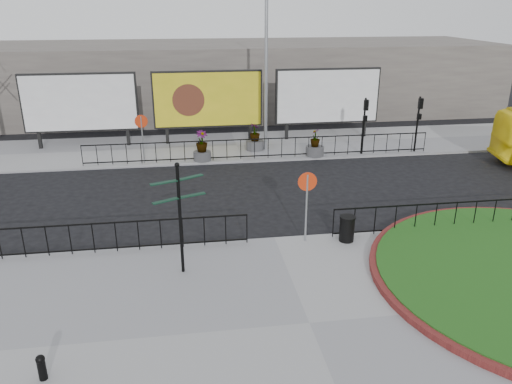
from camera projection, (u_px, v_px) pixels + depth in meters
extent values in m
plane|color=black|center=(274.00, 240.00, 17.39)|extent=(90.00, 90.00, 0.00)
cube|color=gray|center=(309.00, 325.00, 12.75)|extent=(30.00, 10.00, 0.12)
cube|color=gray|center=(237.00, 146.00, 28.46)|extent=(44.00, 6.00, 0.12)
cylinder|color=gray|center=(143.00, 140.00, 24.93)|extent=(0.07, 0.07, 2.40)
cylinder|color=#BB2C0C|center=(141.00, 121.00, 24.59)|extent=(0.64, 0.03, 0.64)
cylinder|color=white|center=(141.00, 121.00, 24.61)|extent=(0.50, 0.03, 0.50)
cylinder|color=gray|center=(306.00, 208.00, 16.69)|extent=(0.07, 0.07, 2.40)
cylinder|color=#BB2C0C|center=(307.00, 182.00, 16.35)|extent=(0.64, 0.03, 0.64)
cylinder|color=white|center=(307.00, 181.00, 16.37)|extent=(0.50, 0.03, 0.50)
cube|color=black|center=(40.00, 140.00, 27.70)|extent=(0.18, 0.18, 1.00)
cube|color=black|center=(128.00, 136.00, 28.36)|extent=(0.18, 0.18, 1.00)
cube|color=black|center=(80.00, 103.00, 27.32)|extent=(6.20, 0.25, 3.20)
cube|color=white|center=(79.00, 103.00, 27.17)|extent=(6.00, 0.06, 3.00)
cube|color=black|center=(167.00, 135.00, 28.65)|extent=(0.18, 0.18, 1.00)
cube|color=black|center=(250.00, 132.00, 29.31)|extent=(0.18, 0.18, 1.00)
cube|color=black|center=(208.00, 99.00, 28.27)|extent=(6.20, 0.25, 3.20)
cube|color=gold|center=(208.00, 100.00, 28.12)|extent=(6.00, 0.06, 3.00)
cube|color=black|center=(287.00, 131.00, 29.60)|extent=(0.18, 0.18, 1.00)
cube|color=black|center=(364.00, 128.00, 30.26)|extent=(0.18, 0.18, 1.00)
cube|color=black|center=(327.00, 96.00, 29.22)|extent=(6.20, 0.25, 3.20)
cube|color=white|center=(328.00, 96.00, 29.07)|extent=(6.00, 0.06, 3.00)
cylinder|color=gray|center=(266.00, 66.00, 26.11)|extent=(0.18, 0.18, 9.00)
cylinder|color=black|center=(364.00, 126.00, 26.38)|extent=(0.10, 0.10, 3.00)
cube|color=black|center=(366.00, 105.00, 25.86)|extent=(0.22, 0.18, 0.55)
cube|color=black|center=(365.00, 118.00, 26.11)|extent=(0.20, 0.16, 0.30)
cylinder|color=black|center=(417.00, 124.00, 26.79)|extent=(0.10, 0.10, 3.00)
cube|color=black|center=(421.00, 103.00, 26.27)|extent=(0.22, 0.18, 0.55)
cube|color=black|center=(419.00, 117.00, 26.52)|extent=(0.20, 0.16, 0.30)
cube|color=slate|center=(221.00, 78.00, 36.83)|extent=(40.00, 10.00, 5.00)
cylinder|color=black|center=(180.00, 221.00, 14.57)|extent=(0.09, 0.09, 3.35)
sphere|color=black|center=(177.00, 165.00, 13.95)|extent=(0.15, 0.15, 0.15)
cube|color=black|center=(164.00, 183.00, 13.92)|extent=(0.78, 0.42, 0.03)
cube|color=black|center=(191.00, 177.00, 14.35)|extent=(0.76, 0.51, 0.03)
cube|color=black|center=(166.00, 201.00, 14.08)|extent=(0.77, 0.48, 0.03)
cube|color=black|center=(192.00, 195.00, 14.50)|extent=(0.78, 0.42, 0.03)
cylinder|color=black|center=(42.00, 369.00, 10.75)|extent=(0.18, 0.18, 0.50)
sphere|color=black|center=(40.00, 359.00, 10.66)|extent=(0.20, 0.20, 0.20)
cylinder|color=black|center=(347.00, 229.00, 16.97)|extent=(0.51, 0.51, 0.85)
cylinder|color=black|center=(348.00, 217.00, 16.81)|extent=(0.54, 0.54, 0.06)
cylinder|color=#4C4C4F|center=(202.00, 156.00, 25.67)|extent=(0.91, 0.91, 0.47)
imported|color=#204412|center=(202.00, 141.00, 25.39)|extent=(0.81, 0.81, 1.10)
cylinder|color=#4C4C4F|center=(255.00, 145.00, 27.55)|extent=(0.97, 0.97, 0.50)
imported|color=#204412|center=(255.00, 132.00, 27.28)|extent=(0.79, 0.79, 0.99)
cylinder|color=#4C4C4F|center=(315.00, 151.00, 26.47)|extent=(0.96, 0.96, 0.50)
imported|color=#204412|center=(315.00, 138.00, 26.22)|extent=(0.74, 0.74, 0.95)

